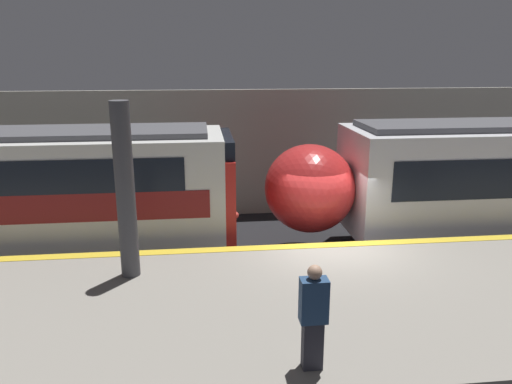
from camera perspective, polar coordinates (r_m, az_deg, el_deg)
The scene contains 5 objects.
ground_plane at distance 12.30m, azimuth 8.27°, elevation -10.66°, with size 120.00×120.00×0.00m, color black.
platform at distance 9.82m, azimuth 12.36°, elevation -14.32°, with size 40.00×5.26×1.14m.
station_rear_barrier at distance 17.15m, azimuth 3.56°, elevation 4.54°, with size 50.00×0.15×4.26m.
support_pillar_near at distance 9.84m, azimuth -14.71°, elevation 0.04°, with size 0.37×0.37×3.45m.
person_waiting at distance 7.07m, azimuth 6.57°, elevation -13.82°, with size 0.38×0.24×1.55m.
Camera 1 is at (-2.97, -10.64, 5.39)m, focal length 35.00 mm.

